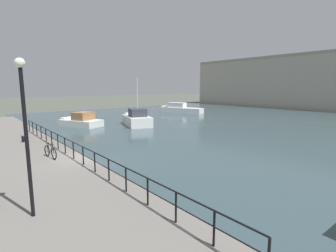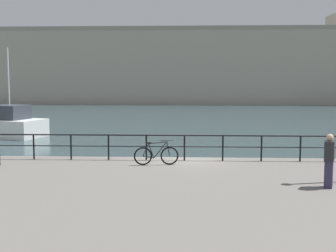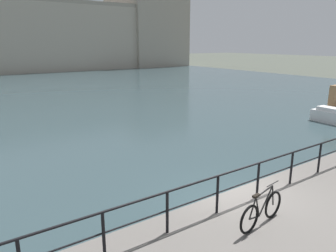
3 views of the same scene
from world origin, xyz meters
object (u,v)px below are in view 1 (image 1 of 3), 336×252
moored_white_yacht (180,109)px  parked_bicycle (50,152)px  moored_red_daysailer (81,121)px  life_ring_stand (24,126)px  quay_lamp_post (25,120)px  moored_cabin_cruiser (137,119)px  mooring_bollard (24,139)px

moored_white_yacht → parked_bicycle: size_ratio=5.10×
moored_red_daysailer → life_ring_stand: life_ring_stand is taller
quay_lamp_post → moored_red_daysailer: bearing=155.9°
moored_white_yacht → parked_bicycle: (20.43, -29.50, 0.36)m
moored_red_daysailer → life_ring_stand: size_ratio=4.36×
moored_cabin_cruiser → life_ring_stand: moored_cabin_cruiser is taller
moored_white_yacht → mooring_bollard: bearing=96.2°
moored_red_daysailer → moored_white_yacht: 22.06m
parked_bicycle → quay_lamp_post: 8.16m
parked_bicycle → mooring_bollard: 6.29m
parked_bicycle → quay_lamp_post: bearing=-26.0°
life_ring_stand → quay_lamp_post: quay_lamp_post is taller
moored_cabin_cruiser → parked_bicycle: bearing=148.6°
moored_cabin_cruiser → mooring_bollard: (5.56, -14.28, 0.08)m
moored_cabin_cruiser → life_ring_stand: bearing=122.3°
moored_cabin_cruiser → moored_white_yacht: moored_cabin_cruiser is taller
moored_white_yacht → moored_cabin_cruiser: bearing=99.7°
moored_white_yacht → mooring_bollard: moored_white_yacht is taller
moored_cabin_cruiser → moored_red_daysailer: bearing=74.1°
parked_bicycle → life_ring_stand: (-8.36, 0.09, 0.59)m
mooring_bollard → life_ring_stand: 2.27m
moored_white_yacht → life_ring_stand: (12.07, -29.41, 0.94)m
moored_red_daysailer → parked_bicycle: size_ratio=3.45×
moored_cabin_cruiser → parked_bicycle: 18.25m
moored_cabin_cruiser → quay_lamp_post: 25.30m
mooring_bollard → life_ring_stand: (-2.09, 0.48, 0.75)m
moored_cabin_cruiser → mooring_bollard: size_ratio=14.34×
moored_red_daysailer → quay_lamp_post: (23.11, -10.35, 3.35)m
moored_cabin_cruiser → quay_lamp_post: size_ratio=1.19×
mooring_bollard → life_ring_stand: size_ratio=0.31×
quay_lamp_post → parked_bicycle: bearing=161.2°
moored_cabin_cruiser → life_ring_stand: 14.25m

